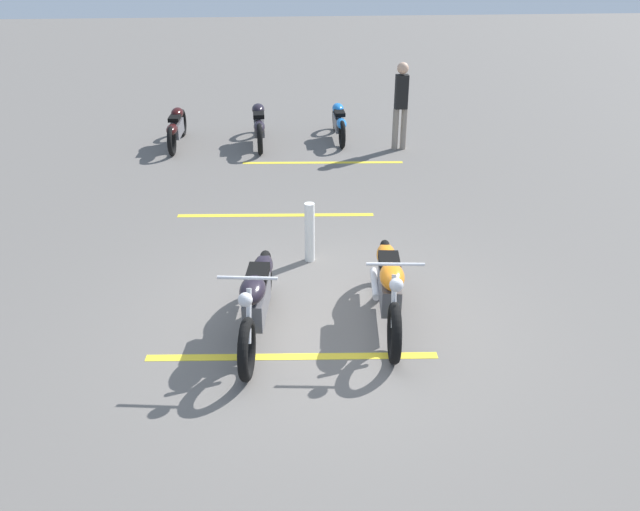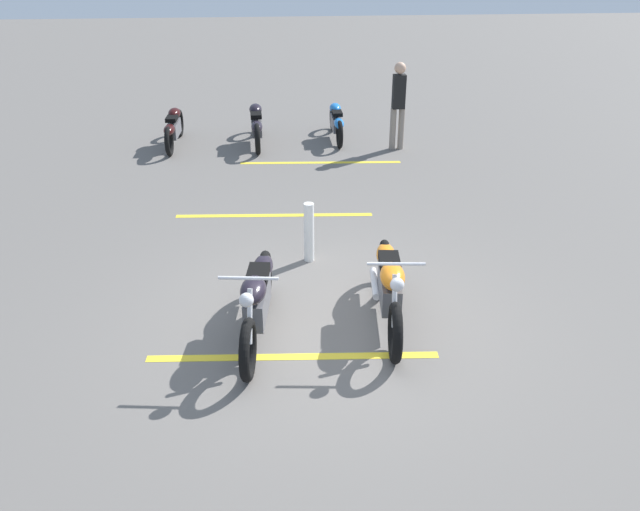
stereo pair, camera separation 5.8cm
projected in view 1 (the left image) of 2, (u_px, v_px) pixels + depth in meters
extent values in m
plane|color=#66605B|center=(323.00, 323.00, 7.81)|extent=(60.00, 60.00, 0.00)
torus|color=black|center=(394.00, 333.00, 7.02)|extent=(0.68, 0.18, 0.67)
torus|color=black|center=(385.00, 266.00, 8.41)|extent=(0.68, 0.18, 0.67)
cube|color=#59595E|center=(389.00, 288.00, 7.72)|extent=(0.86, 0.30, 0.32)
ellipsoid|color=orange|center=(392.00, 277.00, 7.34)|extent=(0.55, 0.33, 0.24)
ellipsoid|color=orange|center=(386.00, 256.00, 8.17)|extent=(0.58, 0.29, 0.22)
cube|color=black|center=(389.00, 262.00, 7.71)|extent=(0.46, 0.28, 0.09)
cylinder|color=silver|center=(394.00, 301.00, 7.10)|extent=(0.27, 0.08, 0.56)
cylinder|color=silver|center=(395.00, 264.00, 6.96)|extent=(0.10, 0.62, 0.04)
sphere|color=silver|center=(396.00, 285.00, 6.84)|extent=(0.15, 0.15, 0.15)
cylinder|color=silver|center=(375.00, 283.00, 8.15)|extent=(0.71, 0.16, 0.09)
torus|color=black|center=(247.00, 350.00, 6.74)|extent=(0.68, 0.19, 0.67)
torus|color=black|center=(265.00, 277.00, 8.14)|extent=(0.68, 0.19, 0.67)
cube|color=#59595E|center=(257.00, 301.00, 7.45)|extent=(0.86, 0.32, 0.32)
ellipsoid|color=black|center=(253.00, 290.00, 7.07)|extent=(0.55, 0.34, 0.24)
ellipsoid|color=black|center=(263.00, 267.00, 7.89)|extent=(0.59, 0.31, 0.22)
cube|color=black|center=(257.00, 274.00, 7.44)|extent=(0.47, 0.29, 0.09)
cylinder|color=silver|center=(249.00, 316.00, 6.83)|extent=(0.27, 0.09, 0.56)
cylinder|color=silver|center=(247.00, 278.00, 6.69)|extent=(0.11, 0.62, 0.04)
sphere|color=silver|center=(245.00, 300.00, 6.57)|extent=(0.15, 0.15, 0.15)
cylinder|color=silver|center=(250.00, 296.00, 7.88)|extent=(0.71, 0.18, 0.09)
torus|color=black|center=(336.00, 118.00, 15.10)|extent=(0.59, 0.10, 0.59)
torus|color=black|center=(342.00, 135.00, 13.87)|extent=(0.59, 0.10, 0.59)
cube|color=#59595E|center=(339.00, 123.00, 14.41)|extent=(0.74, 0.19, 0.28)
ellipsoid|color=blue|center=(338.00, 108.00, 14.50)|extent=(0.46, 0.25, 0.21)
ellipsoid|color=blue|center=(342.00, 124.00, 13.91)|extent=(0.49, 0.21, 0.19)
cube|color=black|center=(340.00, 113.00, 14.20)|extent=(0.39, 0.21, 0.08)
torus|color=black|center=(258.00, 120.00, 14.82)|extent=(0.65, 0.12, 0.65)
torus|color=black|center=(260.00, 139.00, 13.48)|extent=(0.65, 0.12, 0.65)
cube|color=#59595E|center=(259.00, 126.00, 14.07)|extent=(0.82, 0.23, 0.31)
ellipsoid|color=black|center=(258.00, 109.00, 14.17)|extent=(0.51, 0.28, 0.23)
ellipsoid|color=black|center=(259.00, 127.00, 13.52)|extent=(0.55, 0.25, 0.21)
cube|color=black|center=(259.00, 115.00, 13.84)|extent=(0.43, 0.24, 0.09)
torus|color=black|center=(182.00, 123.00, 14.68)|extent=(0.61, 0.13, 0.61)
torus|color=black|center=(172.00, 141.00, 13.42)|extent=(0.61, 0.13, 0.61)
cube|color=#59595E|center=(177.00, 129.00, 13.97)|extent=(0.77, 0.23, 0.29)
ellipsoid|color=black|center=(177.00, 113.00, 14.07)|extent=(0.48, 0.27, 0.22)
ellipsoid|color=black|center=(172.00, 129.00, 13.45)|extent=(0.52, 0.24, 0.20)
cube|color=black|center=(174.00, 118.00, 13.75)|extent=(0.41, 0.23, 0.08)
cylinder|color=gray|center=(395.00, 129.00, 13.75)|extent=(0.13, 0.13, 0.87)
cylinder|color=gray|center=(404.00, 129.00, 13.76)|extent=(0.13, 0.13, 0.87)
cube|color=black|center=(402.00, 92.00, 13.41)|extent=(0.20, 0.25, 0.69)
sphere|color=tan|center=(403.00, 68.00, 13.20)|extent=(0.23, 0.23, 0.23)
cylinder|color=white|center=(310.00, 232.00, 9.10)|extent=(0.14, 0.14, 0.86)
cube|color=yellow|center=(292.00, 357.00, 7.20)|extent=(0.32, 3.20, 0.01)
cube|color=yellow|center=(276.00, 215.00, 10.74)|extent=(0.32, 3.20, 0.01)
cube|color=yellow|center=(323.00, 163.00, 13.13)|extent=(0.32, 3.20, 0.01)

